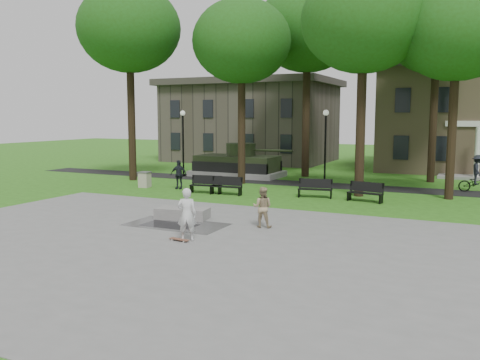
# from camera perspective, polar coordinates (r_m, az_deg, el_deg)

# --- Properties ---
(ground) EXTENTS (120.00, 120.00, 0.00)m
(ground) POSITION_cam_1_polar(r_m,az_deg,el_deg) (21.60, -0.87, -4.37)
(ground) COLOR #2B5F16
(ground) RESTS_ON ground
(plaza) EXTENTS (22.00, 16.00, 0.02)m
(plaza) POSITION_cam_1_polar(r_m,az_deg,el_deg) (17.37, -8.23, -7.28)
(plaza) COLOR gray
(plaza) RESTS_ON ground
(footpath) EXTENTS (44.00, 2.60, 0.01)m
(footpath) POSITION_cam_1_polar(r_m,az_deg,el_deg) (32.65, 8.47, -0.51)
(footpath) COLOR black
(footpath) RESTS_ON ground
(building_left) EXTENTS (15.00, 10.00, 7.20)m
(building_left) POSITION_cam_1_polar(r_m,az_deg,el_deg) (49.84, 1.25, 6.33)
(building_left) COLOR #4C443D
(building_left) RESTS_ON ground
(tree_0) EXTENTS (6.80, 6.80, 12.97)m
(tree_0) POSITION_cam_1_polar(r_m,az_deg,el_deg) (35.66, -12.34, 16.21)
(tree_0) COLOR black
(tree_0) RESTS_ON ground
(tree_1) EXTENTS (6.20, 6.20, 11.63)m
(tree_1) POSITION_cam_1_polar(r_m,az_deg,el_deg) (32.91, 0.19, 15.26)
(tree_1) COLOR black
(tree_1) RESTS_ON ground
(tree_2) EXTENTS (6.60, 6.60, 12.16)m
(tree_2) POSITION_cam_1_polar(r_m,az_deg,el_deg) (28.54, 13.73, 17.05)
(tree_2) COLOR black
(tree_2) RESTS_ON ground
(tree_3) EXTENTS (6.00, 6.00, 11.19)m
(tree_3) POSITION_cam_1_polar(r_m,az_deg,el_deg) (28.84, 23.21, 15.13)
(tree_3) COLOR black
(tree_3) RESTS_ON ground
(tree_4) EXTENTS (7.20, 7.20, 13.50)m
(tree_4) POSITION_cam_1_polar(r_m,az_deg,el_deg) (37.28, 7.58, 16.47)
(tree_4) COLOR black
(tree_4) RESTS_ON ground
(tree_5) EXTENTS (6.40, 6.40, 12.44)m
(tree_5) POSITION_cam_1_polar(r_m,az_deg,el_deg) (36.00, 21.29, 15.23)
(tree_5) COLOR black
(tree_5) RESTS_ON ground
(lamp_left) EXTENTS (0.36, 0.36, 4.73)m
(lamp_left) POSITION_cam_1_polar(r_m,az_deg,el_deg) (36.82, -6.41, 4.74)
(lamp_left) COLOR black
(lamp_left) RESTS_ON ground
(lamp_mid) EXTENTS (0.36, 0.36, 4.73)m
(lamp_mid) POSITION_cam_1_polar(r_m,az_deg,el_deg) (32.55, 9.56, 4.37)
(lamp_mid) COLOR black
(lamp_mid) RESTS_ON ground
(tank_monument) EXTENTS (7.45, 3.40, 2.40)m
(tank_monument) POSITION_cam_1_polar(r_m,az_deg,el_deg) (36.74, -0.26, 1.75)
(tank_monument) COLOR gray
(tank_monument) RESTS_ON ground
(puddle) EXTENTS (2.20, 1.20, 0.00)m
(puddle) POSITION_cam_1_polar(r_m,az_deg,el_deg) (20.47, -7.95, -5.03)
(puddle) COLOR black
(puddle) RESTS_ON plaza
(concrete_block) EXTENTS (2.33, 1.34, 0.45)m
(concrete_block) POSITION_cam_1_polar(r_m,az_deg,el_deg) (21.65, -6.48, -3.73)
(concrete_block) COLOR gray
(concrete_block) RESTS_ON plaza
(skateboard) EXTENTS (0.80, 0.30, 0.07)m
(skateboard) POSITION_cam_1_polar(r_m,az_deg,el_deg) (17.85, -6.84, -6.71)
(skateboard) COLOR brown
(skateboard) RESTS_ON plaza
(skateboarder) EXTENTS (0.79, 0.67, 1.86)m
(skateboarder) POSITION_cam_1_polar(r_m,az_deg,el_deg) (17.70, -5.99, -3.86)
(skateboarder) COLOR silver
(skateboarder) RESTS_ON plaza
(friend_watching) EXTENTS (0.87, 0.73, 1.59)m
(friend_watching) POSITION_cam_1_polar(r_m,az_deg,el_deg) (19.75, 2.53, -3.06)
(friend_watching) COLOR tan
(friend_watching) RESTS_ON plaza
(pedestrian_walker) EXTENTS (1.08, 0.62, 1.73)m
(pedestrian_walker) POSITION_cam_1_polar(r_m,az_deg,el_deg) (30.53, -6.91, 0.62)
(pedestrian_walker) COLOR black
(pedestrian_walker) RESTS_ON ground
(cyclist) EXTENTS (2.02, 1.18, 2.15)m
(cyclist) POSITION_cam_1_polar(r_m,az_deg,el_deg) (32.02, 25.07, 0.32)
(cyclist) COLOR black
(cyclist) RESTS_ON ground
(park_bench_0) EXTENTS (1.84, 0.76, 1.00)m
(park_bench_0) POSITION_cam_1_polar(r_m,az_deg,el_deg) (28.71, -3.80, -0.45)
(park_bench_0) COLOR black
(park_bench_0) RESTS_ON ground
(park_bench_1) EXTENTS (1.83, 0.65, 1.00)m
(park_bench_1) POSITION_cam_1_polar(r_m,az_deg,el_deg) (28.13, -1.52, -0.60)
(park_bench_1) COLOR black
(park_bench_1) RESTS_ON ground
(park_bench_2) EXTENTS (1.85, 0.82, 1.00)m
(park_bench_2) POSITION_cam_1_polar(r_m,az_deg,el_deg) (27.40, 8.48, -0.88)
(park_bench_2) COLOR black
(park_bench_2) RESTS_ON ground
(park_bench_3) EXTENTS (1.85, 0.85, 1.00)m
(park_bench_3) POSITION_cam_1_polar(r_m,az_deg,el_deg) (26.57, 13.90, -1.27)
(park_bench_3) COLOR black
(park_bench_3) RESTS_ON ground
(trash_bin) EXTENTS (0.72, 0.72, 0.96)m
(trash_bin) POSITION_cam_1_polar(r_m,az_deg,el_deg) (31.57, -10.65, 0.06)
(trash_bin) COLOR #B4AB94
(trash_bin) RESTS_ON ground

